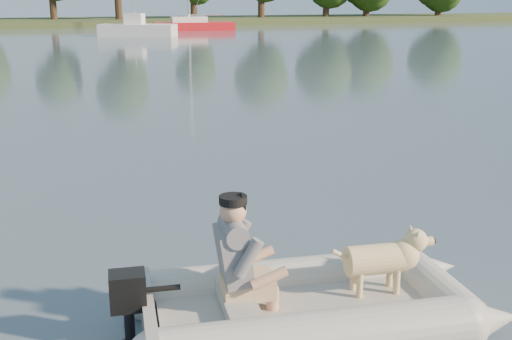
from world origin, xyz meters
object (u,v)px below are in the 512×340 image
object	(u,v)px
dinghy	(312,265)
dog	(376,264)
motorboat	(137,21)
man	(236,251)
sailboat	(193,25)

from	to	relation	value
dinghy	dog	size ratio (longest dim) A/B	4.84
dog	motorboat	xyz separation A→B (m)	(3.17, 43.68, 0.57)
dinghy	dog	xyz separation A→B (m)	(0.67, -0.00, -0.08)
man	motorboat	distance (m)	43.80
dinghy	motorboat	xyz separation A→B (m)	(3.84, 43.68, 0.49)
dinghy	sailboat	distance (m)	51.18
dinghy	motorboat	world-z (taller)	motorboat
dog	dinghy	bearing A→B (deg)	-175.43
man	motorboat	world-z (taller)	motorboat
motorboat	dinghy	bearing A→B (deg)	-71.43
dog	sailboat	size ratio (longest dim) A/B	0.10
man	dog	xyz separation A→B (m)	(1.39, -0.11, -0.27)
man	motorboat	xyz separation A→B (m)	(4.56, 43.56, 0.30)
dinghy	dog	distance (m)	0.68
dinghy	sailboat	bearing A→B (deg)	84.03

